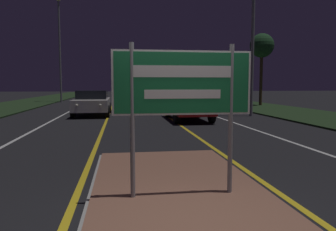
% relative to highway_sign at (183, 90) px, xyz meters
% --- Properties ---
extents(ground_plane, '(160.00, 160.00, 0.00)m').
position_rel_highway_sign_xyz_m(ground_plane, '(0.00, -0.95, -1.67)').
color(ground_plane, black).
extents(median_island, '(2.83, 6.45, 0.10)m').
position_rel_highway_sign_xyz_m(median_island, '(0.00, 0.00, -1.63)').
color(median_island, '#999993').
rests_on(median_island, ground_plane).
extents(verge_right, '(5.00, 100.00, 0.08)m').
position_rel_highway_sign_xyz_m(verge_right, '(9.50, 19.05, -1.63)').
color(verge_right, '#1E3319').
rests_on(verge_right, ground_plane).
extents(centre_line_yellow_left, '(0.12, 70.00, 0.01)m').
position_rel_highway_sign_xyz_m(centre_line_yellow_left, '(-1.61, 24.05, -1.66)').
color(centre_line_yellow_left, gold).
rests_on(centre_line_yellow_left, ground_plane).
extents(centre_line_yellow_right, '(0.12, 70.00, 0.01)m').
position_rel_highway_sign_xyz_m(centre_line_yellow_right, '(1.61, 24.05, -1.66)').
color(centre_line_yellow_right, gold).
rests_on(centre_line_yellow_right, ground_plane).
extents(lane_line_white_left, '(0.12, 70.00, 0.01)m').
position_rel_highway_sign_xyz_m(lane_line_white_left, '(-4.20, 24.05, -1.66)').
color(lane_line_white_left, silver).
rests_on(lane_line_white_left, ground_plane).
extents(lane_line_white_right, '(0.12, 70.00, 0.01)m').
position_rel_highway_sign_xyz_m(lane_line_white_right, '(4.20, 24.05, -1.66)').
color(lane_line_white_right, silver).
rests_on(lane_line_white_right, ground_plane).
extents(edge_line_white_left, '(0.10, 70.00, 0.01)m').
position_rel_highway_sign_xyz_m(edge_line_white_left, '(-7.20, 24.05, -1.66)').
color(edge_line_white_left, silver).
rests_on(edge_line_white_left, ground_plane).
extents(edge_line_white_right, '(0.10, 70.00, 0.01)m').
position_rel_highway_sign_xyz_m(edge_line_white_right, '(7.20, 24.05, -1.66)').
color(edge_line_white_right, silver).
rests_on(edge_line_white_right, ground_plane).
extents(highway_sign, '(2.04, 0.07, 2.23)m').
position_rel_highway_sign_xyz_m(highway_sign, '(0.00, 0.00, 0.00)').
color(highway_sign, gray).
rests_on(highway_sign, median_island).
extents(streetlight_left_far, '(0.54, 0.54, 10.13)m').
position_rel_highway_sign_xyz_m(streetlight_left_far, '(-6.65, 28.30, 4.82)').
color(streetlight_left_far, gray).
rests_on(streetlight_left_far, ground_plane).
extents(car_receding_0, '(1.84, 4.40, 1.38)m').
position_rel_highway_sign_xyz_m(car_receding_0, '(2.36, 10.92, -0.92)').
color(car_receding_0, maroon).
rests_on(car_receding_0, ground_plane).
extents(car_receding_1, '(1.91, 4.36, 1.34)m').
position_rel_highway_sign_xyz_m(car_receding_1, '(2.62, 18.44, -0.94)').
color(car_receding_1, '#B7B7BC').
rests_on(car_receding_1, ground_plane).
extents(car_receding_2, '(1.85, 4.19, 1.41)m').
position_rel_highway_sign_xyz_m(car_receding_2, '(5.90, 29.85, -0.92)').
color(car_receding_2, navy).
rests_on(car_receding_2, ground_plane).
extents(car_approaching_0, '(1.99, 4.40, 1.41)m').
position_rel_highway_sign_xyz_m(car_approaching_0, '(-2.50, 14.21, -0.92)').
color(car_approaching_0, silver).
rests_on(car_approaching_0, ground_plane).
extents(warning_sign, '(0.60, 0.06, 2.45)m').
position_rel_highway_sign_xyz_m(warning_sign, '(8.57, 20.14, -0.12)').
color(warning_sign, gray).
rests_on(warning_sign, verge_right).
extents(roadside_palm_right, '(1.90, 1.90, 5.68)m').
position_rel_highway_sign_xyz_m(roadside_palm_right, '(10.21, 20.28, 3.05)').
color(roadside_palm_right, '#4C3823').
rests_on(roadside_palm_right, verge_right).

